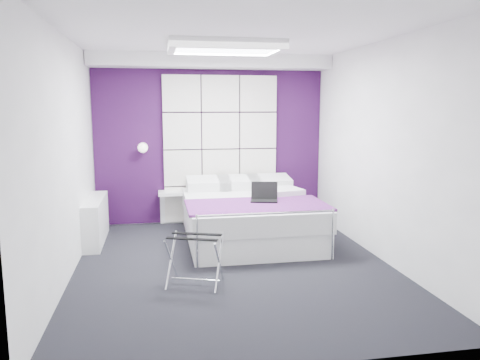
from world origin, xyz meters
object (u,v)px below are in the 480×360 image
object	(u,v)px
radiator	(96,220)
bed	(248,216)
wall_lamp	(143,147)
nightstand	(172,193)
laptop	(263,196)
luggage_rack	(195,260)

from	to	relation	value
radiator	bed	xyz separation A→B (m)	(2.08, -0.23, 0.02)
wall_lamp	nightstand	world-z (taller)	wall_lamp
radiator	laptop	bearing A→B (deg)	-14.76
bed	nightstand	xyz separation A→B (m)	(-1.02, 0.95, 0.19)
bed	luggage_rack	xyz separation A→B (m)	(-0.88, -1.58, -0.06)
bed	laptop	xyz separation A→B (m)	(0.13, -0.35, 0.35)
bed	nightstand	bearing A→B (deg)	136.86
laptop	luggage_rack	bearing A→B (deg)	-114.98
wall_lamp	nightstand	size ratio (longest dim) A/B	0.36
wall_lamp	bed	world-z (taller)	wall_lamp
bed	luggage_rack	bearing A→B (deg)	-119.03
wall_lamp	bed	size ratio (longest dim) A/B	0.07
nightstand	luggage_rack	xyz separation A→B (m)	(0.14, -2.53, -0.25)
laptop	bed	bearing A→B (deg)	124.67
wall_lamp	radiator	bearing A→B (deg)	-130.10
wall_lamp	nightstand	bearing A→B (deg)	-5.42
bed	laptop	distance (m)	0.51
radiator	bed	world-z (taller)	bed
laptop	wall_lamp	bearing A→B (deg)	153.74
radiator	luggage_rack	distance (m)	2.17
bed	nightstand	size ratio (longest dim) A/B	5.15
bed	laptop	world-z (taller)	laptop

